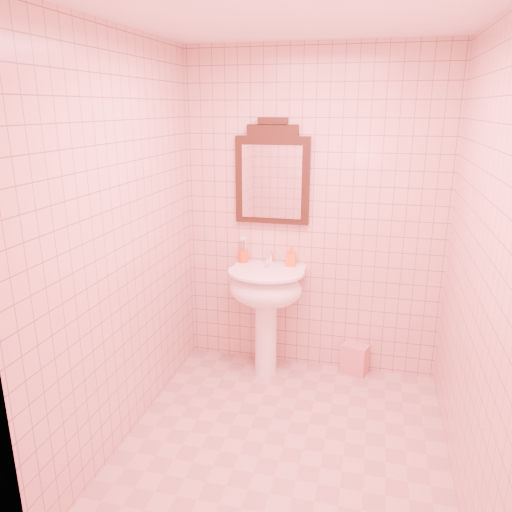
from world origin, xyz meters
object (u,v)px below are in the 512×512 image
(pedestal_sink, at_px, (266,296))
(toothbrush_cup, at_px, (243,256))
(soap_dispenser, at_px, (291,256))
(towel, at_px, (355,359))
(mirror, at_px, (272,176))

(pedestal_sink, bearing_deg, toothbrush_cup, 142.57)
(soap_dispenser, bearing_deg, toothbrush_cup, 177.75)
(pedestal_sink, xyz_separation_m, towel, (0.70, 0.17, -0.54))
(toothbrush_cup, distance_m, towel, 1.22)
(soap_dispenser, bearing_deg, pedestal_sink, -135.85)
(mirror, bearing_deg, pedestal_sink, -90.00)
(mirror, relative_size, toothbrush_cup, 4.28)
(pedestal_sink, xyz_separation_m, soap_dispenser, (0.16, 0.16, 0.28))
(pedestal_sink, bearing_deg, mirror, 90.00)
(toothbrush_cup, bearing_deg, mirror, 7.45)
(toothbrush_cup, relative_size, towel, 0.77)
(mirror, xyz_separation_m, towel, (0.70, -0.03, -1.44))
(soap_dispenser, bearing_deg, mirror, 165.53)
(pedestal_sink, distance_m, soap_dispenser, 0.36)
(soap_dispenser, bearing_deg, towel, 0.06)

